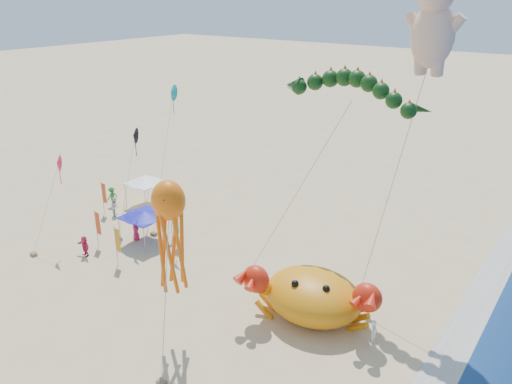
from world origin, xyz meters
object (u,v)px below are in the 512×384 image
canopy_blue (144,214)px  canopy_white (145,181)px  dragon_kite (350,94)px  cherub_kite (434,24)px  crab_inflatable (312,295)px  octopus_kite (170,228)px

canopy_blue → canopy_white: same height
dragon_kite → cherub_kite: (4.38, 1.16, 4.33)m
crab_inflatable → canopy_white: (-21.92, 6.25, 0.80)m
cherub_kite → canopy_white: (-25.08, -0.91, -14.98)m
dragon_kite → canopy_white: (-20.70, 0.25, -10.65)m
cherub_kite → octopus_kite: bearing=-122.7°
dragon_kite → crab_inflatable: bearing=-78.5°
dragon_kite → octopus_kite: size_ratio=1.43×
canopy_white → cherub_kite: bearing=2.1°
crab_inflatable → cherub_kite: size_ratio=0.42×
cherub_kite → dragon_kite: bearing=-165.2°
octopus_kite → cherub_kite: bearing=57.3°
octopus_kite → canopy_blue: bearing=145.7°
octopus_kite → canopy_blue: 13.82m
crab_inflatable → canopy_blue: crab_inflatable is taller
dragon_kite → canopy_white: size_ratio=4.34×
cherub_kite → octopus_kite: (-8.67, -13.49, -10.24)m
crab_inflatable → canopy_blue: size_ratio=2.42×
dragon_kite → canopy_blue: bearing=-161.5°
canopy_blue → canopy_white: (-5.69, 5.26, -0.00)m
canopy_blue → cherub_kite: bearing=17.7°
octopus_kite → canopy_white: 21.21m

